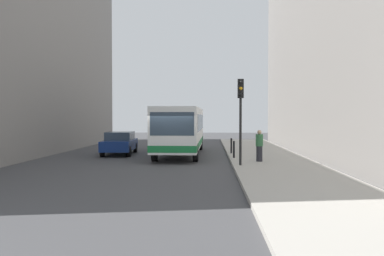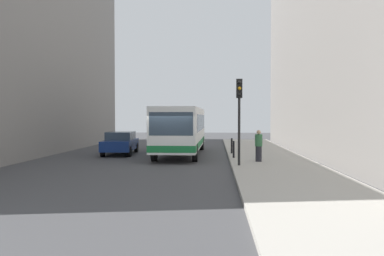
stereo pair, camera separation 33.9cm
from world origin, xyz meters
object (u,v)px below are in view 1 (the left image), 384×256
bus (181,128)px  bollard_mid (231,146)px  pedestrian_near_signal (259,146)px  traffic_light (241,105)px  bollard_near (234,149)px  car_beside_bus (120,142)px

bus → bollard_mid: bus is taller
bollard_mid → pedestrian_near_signal: 4.67m
bus → pedestrian_near_signal: (4.42, -5.08, -0.77)m
bus → pedestrian_near_signal: bus is taller
bus → pedestrian_near_signal: 6.78m
bollard_mid → traffic_light: bearing=-89.1°
traffic_light → pedestrian_near_signal: size_ratio=2.53×
bollard_near → pedestrian_near_signal: pedestrian_near_signal is taller
traffic_light → bollard_near: (-0.10, 3.44, -2.38)m
bus → traffic_light: traffic_light is taller
car_beside_bus → pedestrian_near_signal: size_ratio=2.77×
bus → bollard_near: (3.22, -3.32, -1.10)m
bollard_near → bollard_mid: bearing=90.0°
car_beside_bus → bollard_near: size_ratio=4.73×
car_beside_bus → pedestrian_near_signal: 9.77m
traffic_light → pedestrian_near_signal: bearing=56.8°
traffic_light → bollard_mid: bearing=90.9°
bus → car_beside_bus: size_ratio=2.46×
bus → pedestrian_near_signal: size_ratio=6.81×
car_beside_bus → bollard_near: car_beside_bus is taller
traffic_light → bollard_mid: 6.62m
pedestrian_near_signal → bollard_near: bearing=-141.6°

